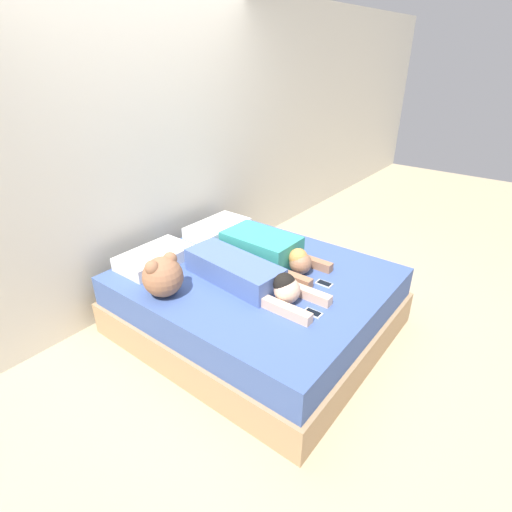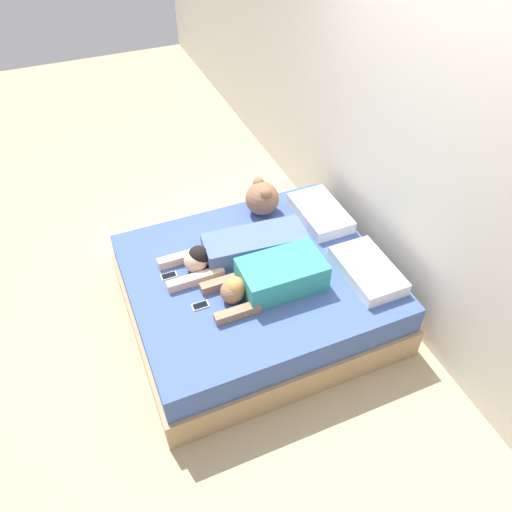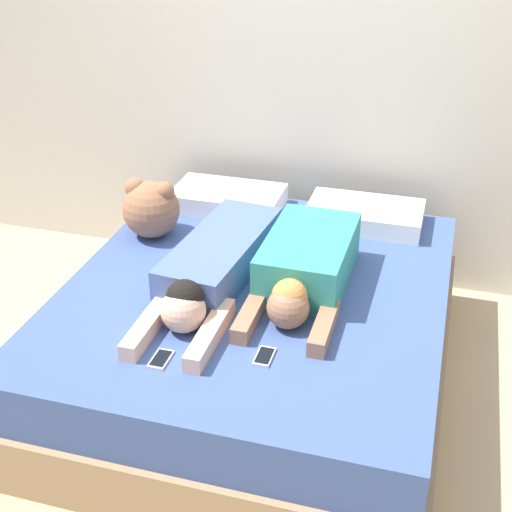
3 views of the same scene
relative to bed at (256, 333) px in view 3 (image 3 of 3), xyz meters
The scene contains 10 objects.
ground_plane 0.25m from the bed, ahead, with size 12.00×12.00×0.00m, color tan.
wall_back 1.54m from the bed, 90.00° to the left, with size 12.00×0.06×2.60m.
bed is the anchor object (origin of this frame).
pillow_head_left 0.90m from the bed, 116.60° to the left, with size 0.59×0.35×0.11m.
pillow_head_right 0.90m from the bed, 63.40° to the left, with size 0.59×0.35×0.11m.
person_left 0.40m from the bed, 163.89° to the right, with size 0.38×1.16×0.21m.
person_right 0.43m from the bed, ahead, with size 0.38×0.88×0.22m.
cell_phone_left 0.71m from the bed, 107.29° to the right, with size 0.07×0.12×0.01m.
cell_phone_right 0.60m from the bed, 70.48° to the right, with size 0.07×0.12×0.01m.
plush_toy 0.83m from the bed, 152.93° to the left, with size 0.29×0.29×0.30m.
Camera 3 is at (0.76, -2.63, 2.18)m, focal length 50.00 mm.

